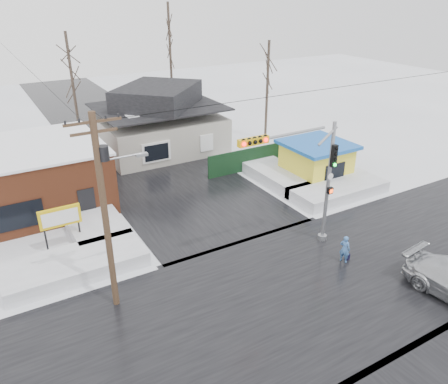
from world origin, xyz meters
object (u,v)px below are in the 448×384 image
traffic_signal (308,172)px  pedestrian (345,249)px  utility_pole (105,204)px  kiosk (316,161)px  marquee_sign (60,218)px

traffic_signal → pedestrian: traffic_signal is taller
traffic_signal → utility_pole: 10.39m
traffic_signal → pedestrian: bearing=-65.5°
traffic_signal → kiosk: size_ratio=1.52×
traffic_signal → marquee_sign: size_ratio=2.75×
traffic_signal → kiosk: (7.07, 7.03, -3.08)m
utility_pole → marquee_sign: 6.87m
kiosk → pedestrian: size_ratio=2.99×
kiosk → marquee_sign: bearing=-178.4°
marquee_sign → pedestrian: bearing=-35.1°
traffic_signal → kiosk: bearing=44.8°
marquee_sign → traffic_signal: bearing=-29.7°
utility_pole → marquee_sign: bearing=100.1°
traffic_signal → utility_pole: (-10.36, 0.53, 0.57)m
traffic_signal → kiosk: traffic_signal is taller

